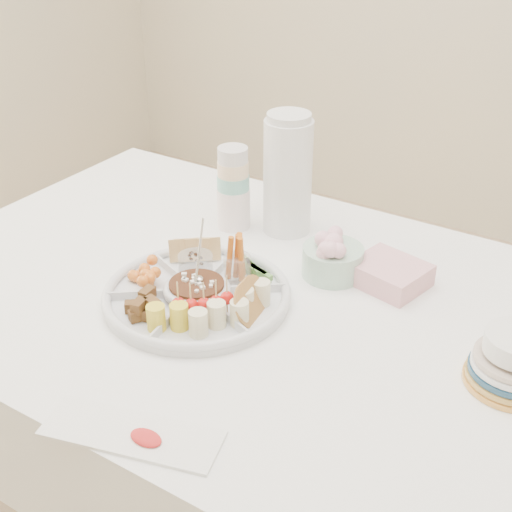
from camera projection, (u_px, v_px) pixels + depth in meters
The scene contains 14 objects.
dining_table at pixel (247, 427), 1.69m from camera, with size 1.52×1.02×0.76m, color white.
party_tray at pixel (197, 292), 1.46m from camera, with size 0.38×0.38×0.04m, color white.
bean_dip at pixel (197, 289), 1.46m from camera, with size 0.11×0.11×0.04m, color #4D271B.
tortillas at pixel (255, 298), 1.40m from camera, with size 0.11×0.11×0.07m, color brown, non-canonical shape.
carrot_cucumber at pixel (249, 256), 1.50m from camera, with size 0.11×0.11×0.10m, color #CC6419, non-canonical shape.
pita_raisins at pixel (195, 252), 1.56m from camera, with size 0.10×0.10×0.06m, color tan, non-canonical shape.
cherries at pixel (142, 273), 1.50m from camera, with size 0.11×0.11×0.04m, color #D17539, non-canonical shape.
granola_chunks at pixel (140, 307), 1.39m from camera, with size 0.09×0.09×0.04m, color #402B15, non-canonical shape.
banana_tomato at pixel (198, 313), 1.33m from camera, with size 0.12×0.12×0.10m, color #E4DE5A, non-canonical shape.
cup_stack at pixel (233, 185), 1.71m from camera, with size 0.08×0.08×0.22m, color silver.
thermos at pixel (288, 173), 1.68m from camera, with size 0.12×0.12×0.30m, color white.
flower_bowl at pixel (333, 255), 1.54m from camera, with size 0.13×0.13×0.10m, color #A7D6BB.
napkin_stack at pixel (389, 274), 1.52m from camera, with size 0.15×0.13×0.05m, color #E5A1AC.
placemat at pixel (132, 433), 1.13m from camera, with size 0.29×0.10×0.01m, color silver.
Camera 1 is at (0.70, -1.05, 1.57)m, focal length 50.00 mm.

